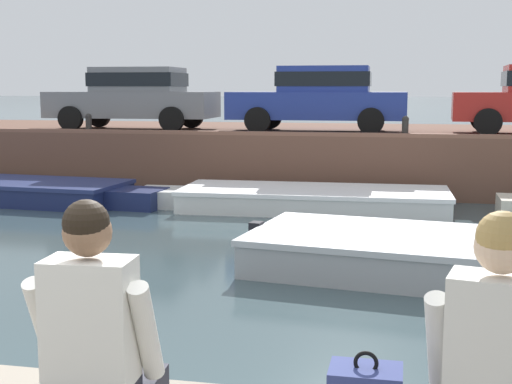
# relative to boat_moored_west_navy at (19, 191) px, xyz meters

# --- Properties ---
(ground_plane) EXTENTS (400.00, 400.00, 0.00)m
(ground_plane) POSITION_rel_boat_moored_west_navy_xyz_m (6.16, -4.36, -0.23)
(ground_plane) COLOR #3D5156
(far_quay_wall) EXTENTS (60.00, 6.00, 1.35)m
(far_quay_wall) POSITION_rel_boat_moored_west_navy_xyz_m (6.16, 4.73, 0.45)
(far_quay_wall) COLOR brown
(far_quay_wall) RESTS_ON ground
(far_wall_coping) EXTENTS (60.00, 0.24, 0.08)m
(far_wall_coping) POSITION_rel_boat_moored_west_navy_xyz_m (6.16, 1.85, 1.17)
(far_wall_coping) COLOR brown
(far_wall_coping) RESTS_ON far_quay_wall
(boat_moored_west_navy) EXTENTS (6.14, 2.22, 0.45)m
(boat_moored_west_navy) POSITION_rel_boat_moored_west_navy_xyz_m (0.00, 0.00, 0.00)
(boat_moored_west_navy) COLOR navy
(boat_moored_west_navy) RESTS_ON ground
(boat_moored_central_white) EXTENTS (6.25, 2.09, 0.43)m
(boat_moored_central_white) POSITION_rel_boat_moored_west_navy_xyz_m (6.02, 0.19, -0.01)
(boat_moored_central_white) COLOR white
(boat_moored_central_white) RESTS_ON ground
(motorboat_passing) EXTENTS (6.99, 3.00, 0.99)m
(motorboat_passing) POSITION_rel_boat_moored_west_navy_xyz_m (9.17, -4.49, 0.03)
(motorboat_passing) COLOR #93999E
(motorboat_passing) RESTS_ON ground
(car_leftmost_grey) EXTENTS (4.18, 2.00, 1.54)m
(car_leftmost_grey) POSITION_rel_boat_moored_west_navy_xyz_m (1.30, 3.46, 1.98)
(car_leftmost_grey) COLOR slate
(car_leftmost_grey) RESTS_ON far_quay_wall
(car_left_inner_blue) EXTENTS (4.21, 2.00, 1.54)m
(car_left_inner_blue) POSITION_rel_boat_moored_west_navy_xyz_m (5.97, 3.46, 1.98)
(car_left_inner_blue) COLOR #233893
(car_left_inner_blue) RESTS_ON far_quay_wall
(mooring_bollard_west) EXTENTS (0.15, 0.15, 0.44)m
(mooring_bollard_west) POSITION_rel_boat_moored_west_navy_xyz_m (0.72, 1.98, 1.37)
(mooring_bollard_west) COLOR #2D2B28
(mooring_bollard_west) RESTS_ON far_quay_wall
(mooring_bollard_mid) EXTENTS (0.15, 0.15, 0.44)m
(mooring_bollard_mid) POSITION_rel_boat_moored_west_navy_xyz_m (7.98, 1.98, 1.37)
(mooring_bollard_mid) COLOR #2D2B28
(mooring_bollard_mid) RESTS_ON far_quay_wall
(person_seated_right) EXTENTS (0.55, 0.54, 0.97)m
(person_seated_right) POSITION_rel_boat_moored_west_navy_xyz_m (6.76, -10.93, 1.12)
(person_seated_right) COLOR #282833
(person_seated_right) RESTS_ON near_quay
(person_seated_middle) EXTENTS (0.58, 0.59, 0.97)m
(person_seated_middle) POSITION_rel_boat_moored_west_navy_xyz_m (8.37, -10.87, 1.12)
(person_seated_middle) COLOR #282833
(person_seated_middle) RESTS_ON near_quay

